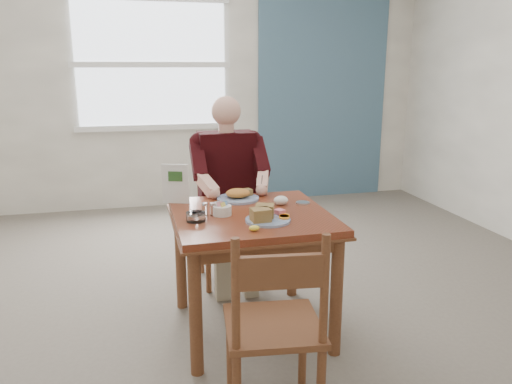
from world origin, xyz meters
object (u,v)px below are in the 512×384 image
object	(u,v)px
chair_near	(275,328)
diner	(228,177)
chair_far	(227,218)
far_plate	(238,195)
table	(251,231)
near_plate	(266,216)

from	to	relation	value
chair_near	diner	xyz separation A→B (m)	(0.10, 1.56, 0.33)
chair_near	chair_far	bearing A→B (deg)	86.57
chair_far	far_plate	size ratio (longest dim) A/B	2.74
table	near_plate	size ratio (longest dim) A/B	3.31
chair_far	diner	bearing A→B (deg)	-89.99
table	near_plate	world-z (taller)	near_plate
near_plate	far_plate	bearing A→B (deg)	96.10
far_plate	table	bearing A→B (deg)	-88.25
chair_far	far_plate	bearing A→B (deg)	-91.13
diner	near_plate	size ratio (longest dim) A/B	4.98
near_plate	far_plate	world-z (taller)	near_plate
chair_far	chair_near	size ratio (longest dim) A/B	1.00
far_plate	near_plate	bearing A→B (deg)	-83.90
chair_far	near_plate	xyz separation A→B (m)	(0.04, -0.97, 0.30)
chair_near	near_plate	bearing A→B (deg)	78.21
far_plate	chair_far	bearing A→B (deg)	88.87
near_plate	far_plate	xyz separation A→B (m)	(-0.05, 0.49, -0.00)
diner	far_plate	bearing A→B (deg)	-91.39
diner	chair_near	bearing A→B (deg)	-93.63
chair_near	near_plate	world-z (taller)	chair_near
table	far_plate	size ratio (longest dim) A/B	2.66
near_plate	chair_near	bearing A→B (deg)	-101.79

